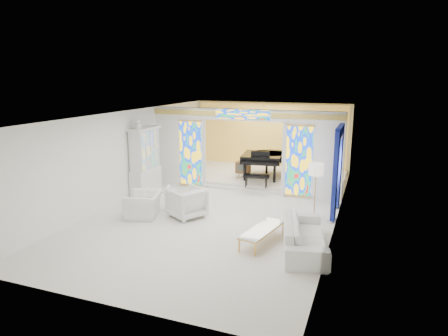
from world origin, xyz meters
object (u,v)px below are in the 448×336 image
at_px(sofa, 304,235).
at_px(grand_piano, 266,158).
at_px(coffee_table, 262,230).
at_px(armchair_left, 144,205).
at_px(tv_console, 243,167).
at_px(china_cabinet, 145,161).
at_px(armchair_right, 187,202).

distance_m(sofa, grand_piano, 6.59).
bearing_deg(coffee_table, sofa, -1.95).
xyz_separation_m(armchair_left, coffee_table, (3.85, -0.67, -0.01)).
bearing_deg(tv_console, china_cabinet, -136.50).
bearing_deg(grand_piano, armchair_left, -121.20).
bearing_deg(china_cabinet, tv_console, 43.39).
height_order(armchair_left, armchair_right, armchair_right).
height_order(sofa, coffee_table, sofa).
relative_size(sofa, grand_piano, 0.82).
relative_size(armchair_right, coffee_table, 0.55).
relative_size(grand_piano, tv_console, 4.78).
bearing_deg(armchair_right, tv_console, -154.34).
height_order(armchair_right, grand_piano, grand_piano).
bearing_deg(sofa, tv_console, 18.04).
xyz_separation_m(coffee_table, grand_piano, (-1.49, 6.01, 0.61)).
height_order(armchair_left, sofa, sofa).
bearing_deg(tv_console, sofa, -58.78).
bearing_deg(armchair_left, coffee_table, 62.88).
relative_size(armchair_left, coffee_table, 0.63).
bearing_deg(grand_piano, coffee_table, -83.43).
xyz_separation_m(armchair_left, tv_console, (1.56, 4.85, 0.23)).
relative_size(china_cabinet, armchair_right, 2.77).
distance_m(armchair_right, grand_piano, 5.10).
bearing_deg(grand_piano, sofa, -74.53).
distance_m(armchair_left, tv_console, 5.10).
relative_size(sofa, coffee_table, 1.41).
bearing_deg(china_cabinet, grand_piano, 41.10).
height_order(coffee_table, grand_piano, grand_piano).
distance_m(armchair_left, armchair_right, 1.29).
bearing_deg(grand_piano, tv_console, -155.75).
bearing_deg(armchair_left, tv_console, 144.89).
distance_m(sofa, coffee_table, 1.06).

